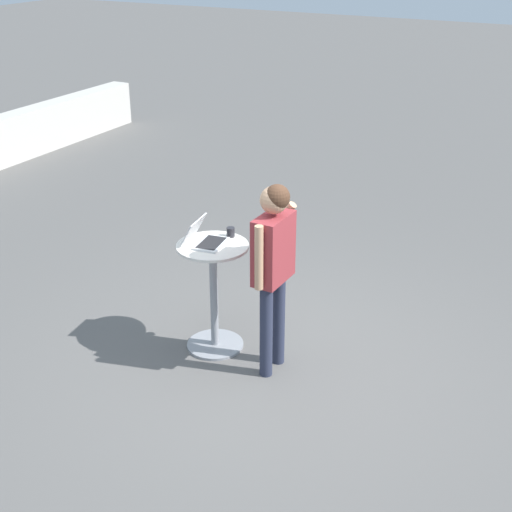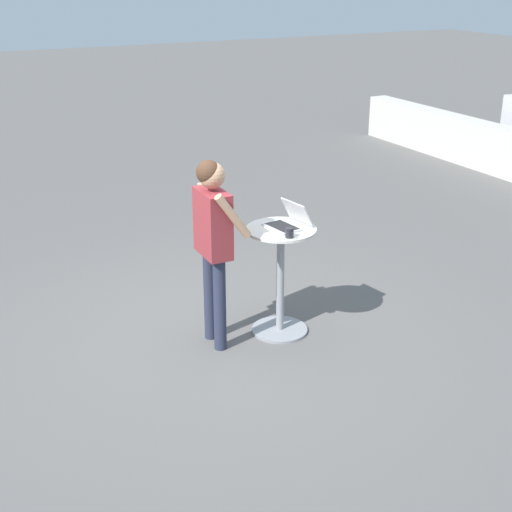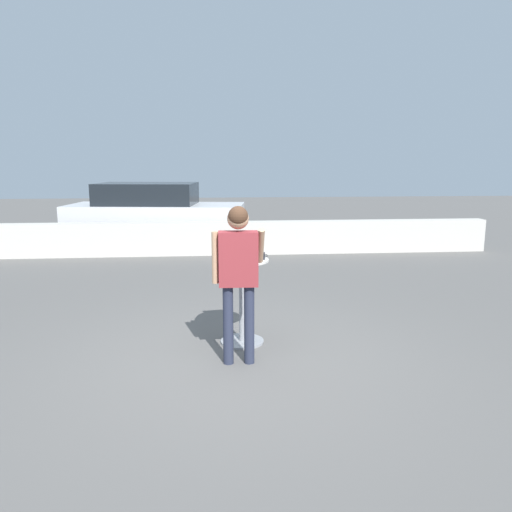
# 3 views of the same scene
# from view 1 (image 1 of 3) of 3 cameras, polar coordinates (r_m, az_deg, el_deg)

# --- Properties ---
(ground_plane) EXTENTS (50.00, 50.00, 0.00)m
(ground_plane) POSITION_cam_1_polar(r_m,az_deg,el_deg) (6.30, 1.33, -9.03)
(ground_plane) COLOR #5B5956
(cafe_table) EXTENTS (0.63, 0.63, 1.02)m
(cafe_table) POSITION_cam_1_polar(r_m,az_deg,el_deg) (6.33, -3.40, -2.70)
(cafe_table) COLOR gray
(cafe_table) RESTS_ON ground_plane
(laptop) EXTENTS (0.37, 0.37, 0.22)m
(laptop) POSITION_cam_1_polar(r_m,az_deg,el_deg) (6.15, -4.14, 1.43)
(laptop) COLOR silver
(laptop) RESTS_ON cafe_table
(coffee_mug) EXTENTS (0.10, 0.07, 0.09)m
(coffee_mug) POSITION_cam_1_polar(r_m,az_deg,el_deg) (6.28, -2.04, 1.93)
(coffee_mug) COLOR #232328
(coffee_mug) RESTS_ON cafe_table
(standing_person) EXTENTS (0.55, 0.37, 1.70)m
(standing_person) POSITION_cam_1_polar(r_m,az_deg,el_deg) (5.78, 1.39, 0.01)
(standing_person) COLOR #282D42
(standing_person) RESTS_ON ground_plane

